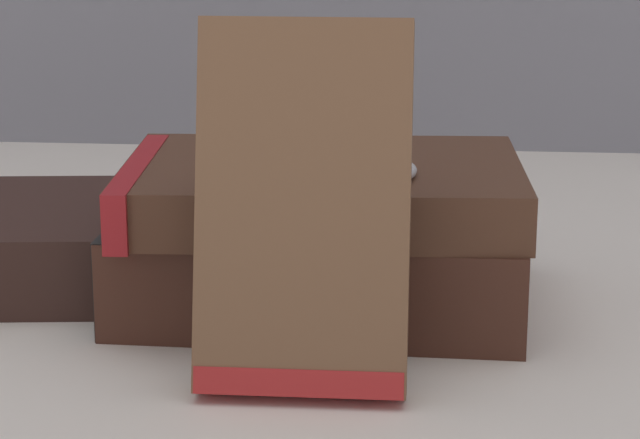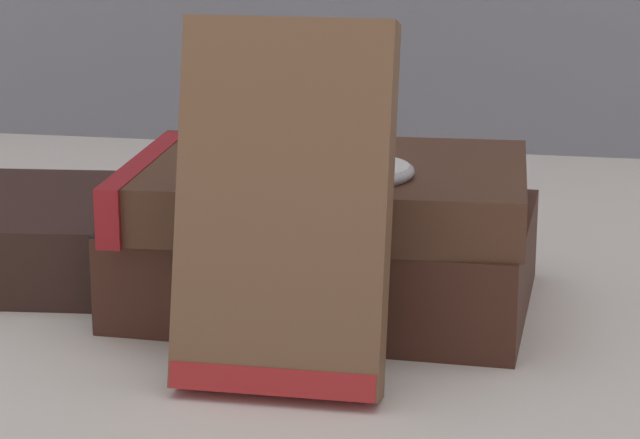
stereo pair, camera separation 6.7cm
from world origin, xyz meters
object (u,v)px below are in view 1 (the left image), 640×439
Objects in this scene: book_leaning_front at (302,219)px; pocket_watch at (361,170)px; book_flat_top at (313,192)px; book_flat_bottom at (313,258)px.

book_leaning_front is 0.08m from pocket_watch.
pocket_watch is at bearing -42.69° from book_flat_top.
book_flat_top is at bearing 92.17° from book_leaning_front.
pocket_watch is (0.03, -0.03, 0.06)m from book_flat_bottom.
book_flat_top is (0.00, -0.01, 0.04)m from book_flat_bottom.
book_flat_bottom is 1.02× the size of book_flat_top.
pocket_watch reaches higher than book_flat_top.
book_leaning_front is (0.00, -0.10, 0.01)m from book_flat_top.
pocket_watch is at bearing -50.21° from book_flat_bottom.
pocket_watch is (0.02, 0.08, 0.00)m from book_leaning_front.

